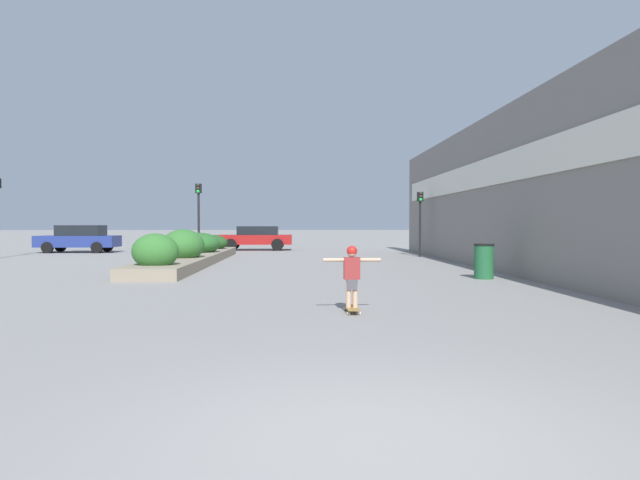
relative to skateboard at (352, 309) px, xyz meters
The scene contains 11 objects.
ground_plane 6.06m from the skateboard, 93.77° to the right, with size 300.00×300.00×0.00m, color gray.
building_wall_right 8.71m from the skateboard, 45.29° to the left, with size 0.67×34.45×5.33m.
planter_box 13.91m from the skateboard, 112.04° to the left, with size 1.86×14.80×1.40m.
skateboard is the anchor object (origin of this frame).
skateboarder 0.69m from the skateboard, behind, with size 1.04×0.19×1.11m.
trash_bin 7.61m from the skateboard, 54.34° to the left, with size 0.58×0.58×1.02m.
car_leftmost 24.81m from the skateboard, 98.19° to the left, with size 4.44×1.86×1.46m.
car_center_left 25.87m from the skateboard, 120.79° to the left, with size 4.30×1.93×1.53m.
car_center_right 26.62m from the skateboard, 58.44° to the left, with size 4.50×1.89×1.43m.
traffic_light_left 18.32m from the skateboard, 108.34° to the left, with size 0.28×0.30×3.52m.
traffic_light_right 18.03m from the skateboard, 74.00° to the left, with size 0.28×0.30×3.14m.
Camera 1 is at (-0.56, -4.11, 1.59)m, focal length 32.00 mm.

